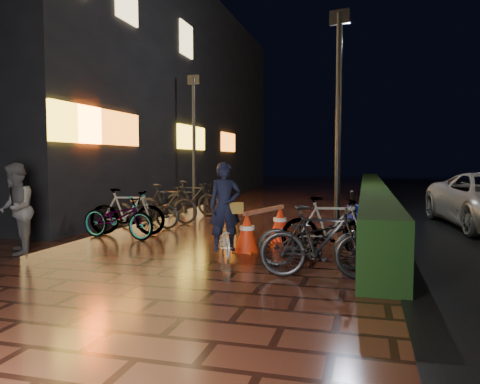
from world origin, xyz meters
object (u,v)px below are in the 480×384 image
(cyclist, at_px, (225,221))
(traffic_barrier, at_px, (265,227))
(cart_assembly, at_px, (359,215))
(bystander_person, at_px, (15,209))

(cyclist, bearing_deg, traffic_barrier, 68.07)
(cart_assembly, bearing_deg, traffic_barrier, -155.87)
(bystander_person, relative_size, traffic_barrier, 0.90)
(cyclist, relative_size, traffic_barrier, 0.90)
(traffic_barrier, relative_size, cart_assembly, 1.67)
(bystander_person, relative_size, cyclist, 0.99)
(bystander_person, bearing_deg, cart_assembly, 77.04)
(cyclist, distance_m, traffic_barrier, 1.32)
(bystander_person, height_order, cart_assembly, bystander_person)
(traffic_barrier, xyz_separation_m, cart_assembly, (1.86, 0.83, 0.20))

